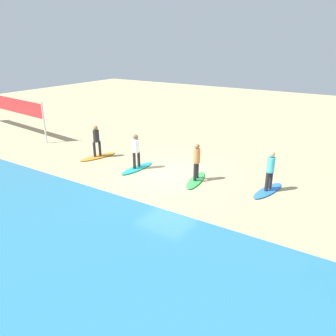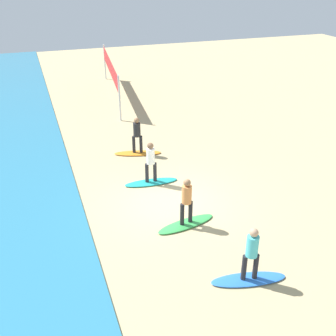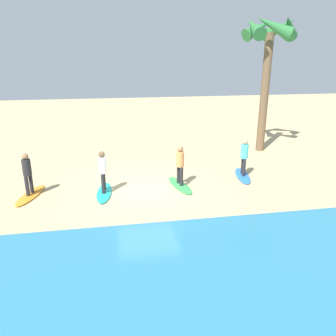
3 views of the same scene
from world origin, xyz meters
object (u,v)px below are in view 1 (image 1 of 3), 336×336
(surfer_blue, at_px, (270,168))
(surfer_teal, at_px, (136,149))
(surfboard_green, at_px, (196,180))
(volleyball_net, at_px, (6,105))
(surfer_orange, at_px, (96,139))
(surfboard_blue, at_px, (268,191))
(surfboard_orange, at_px, (98,157))
(surfboard_teal, at_px, (137,168))
(surfer_green, at_px, (196,159))

(surfer_blue, xyz_separation_m, surfer_teal, (6.10, 0.89, 0.00))
(surfboard_green, relative_size, volleyball_net, 0.23)
(surfer_blue, bearing_deg, surfer_teal, 8.34)
(surfer_teal, xyz_separation_m, surfer_orange, (2.80, -0.23, 0.00))
(surfboard_blue, relative_size, volleyball_net, 0.23)
(surfboard_blue, bearing_deg, volleyball_net, -79.24)
(volleyball_net, bearing_deg, surfer_blue, 179.62)
(surfboard_blue, distance_m, surfboard_orange, 8.93)
(surfboard_blue, xyz_separation_m, surfboard_teal, (6.10, 0.89, 0.00))
(volleyball_net, bearing_deg, surfer_teal, 175.07)
(surfboard_blue, height_order, surfer_blue, surfer_blue)
(surfboard_green, xyz_separation_m, surfboard_orange, (5.89, 0.02, 0.00))
(surfer_green, distance_m, volleyball_net, 14.89)
(surfer_teal, bearing_deg, volleyball_net, -4.93)
(surfboard_teal, distance_m, surfboard_orange, 2.81)
(surfer_green, height_order, surfboard_teal, surfer_green)
(surfboard_orange, bearing_deg, surfer_blue, 109.76)
(surfer_blue, distance_m, surfer_orange, 8.93)
(surfer_blue, relative_size, surfer_orange, 1.00)
(surfboard_blue, distance_m, surfer_green, 3.23)
(surfer_green, distance_m, surfboard_orange, 5.98)
(surfboard_green, height_order, surfboard_teal, same)
(surfer_orange, bearing_deg, surfboard_blue, -175.74)
(surfer_green, relative_size, volleyball_net, 0.18)
(surfer_teal, bearing_deg, surfboard_teal, 90.00)
(surfboard_green, xyz_separation_m, surfer_teal, (3.09, 0.25, 0.99))
(surfboard_teal, height_order, surfer_teal, surfer_teal)
(surfboard_teal, distance_m, surfer_teal, 0.99)
(surfboard_green, xyz_separation_m, surfer_green, (0.00, -0.00, 0.99))
(volleyball_net, bearing_deg, surfboard_teal, 175.07)
(surfboard_green, distance_m, surfboard_orange, 5.89)
(surfer_green, bearing_deg, surfer_teal, 4.66)
(surfboard_green, bearing_deg, surfboard_teal, -96.36)
(surfboard_blue, xyz_separation_m, surfer_teal, (6.10, 0.89, 0.99))
(surfer_teal, bearing_deg, surfer_green, -175.34)
(surfboard_teal, height_order, surfer_orange, surfer_orange)
(surfboard_blue, distance_m, surfer_blue, 0.99)
(surfboard_teal, xyz_separation_m, surfer_teal, (0.00, -0.00, 0.99))
(surfboard_teal, bearing_deg, surfboard_green, 98.74)
(surfboard_green, height_order, surfer_teal, surfer_teal)
(surfboard_teal, relative_size, surfer_orange, 1.28)
(surfboard_teal, relative_size, surfer_teal, 1.28)
(surfer_orange, relative_size, volleyball_net, 0.18)
(volleyball_net, bearing_deg, surfer_green, 177.06)
(surfer_blue, distance_m, surfer_green, 3.08)
(surfboard_teal, bearing_deg, surfer_green, 98.74)
(surfer_green, relative_size, surfboard_orange, 0.78)
(surfer_green, height_order, surfer_orange, same)
(surfer_green, height_order, volleyball_net, volleyball_net)
(surfboard_blue, relative_size, surfer_orange, 1.28)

